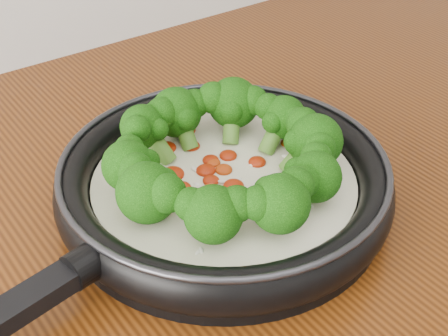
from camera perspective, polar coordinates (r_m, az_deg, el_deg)
skillet at (r=0.67m, az=-0.18°, el=-0.90°), size 0.57×0.41×0.10m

